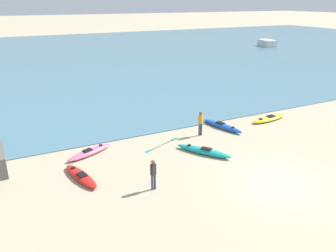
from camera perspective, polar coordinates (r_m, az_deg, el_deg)
name	(u,v)px	position (r m, az deg, el deg)	size (l,w,h in m)	color
ground_plane	(280,183)	(16.91, 18.87, -9.38)	(400.00, 400.00, 0.00)	tan
bay_water	(82,55)	(55.03, -14.83, 11.84)	(160.00, 70.00, 0.06)	teal
kayak_on_sand_0	(204,151)	(18.91, 6.24, -4.34)	(2.37, 3.11, 0.38)	teal
kayak_on_sand_1	(269,119)	(25.06, 17.20, 1.25)	(3.26, 1.09, 0.34)	yellow
kayak_on_sand_2	(90,152)	(19.22, -13.47, -4.44)	(2.93, 1.74, 0.36)	#E5668C
kayak_on_sand_3	(222,126)	(22.79, 9.43, 0.03)	(1.44, 3.35, 0.38)	blue
kayak_on_sand_4	(81,176)	(16.87, -14.94, -8.43)	(1.39, 3.03, 0.33)	red
person_near_foreground	(153,173)	(15.14, -2.57, -8.14)	(0.31, 0.22, 1.51)	#384260
person_near_waterline	(201,122)	(21.12, 5.70, 0.73)	(0.33, 0.29, 1.64)	#384260
moored_boat_1	(267,43)	(66.45, 16.86, 13.67)	(2.58, 3.78, 1.16)	white
loose_paddle	(162,145)	(19.96, -1.00, -3.28)	(2.64, 1.23, 0.03)	black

